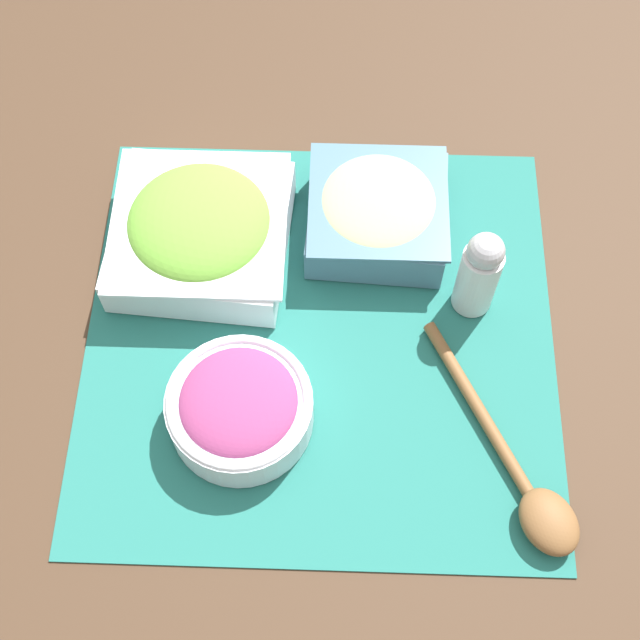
# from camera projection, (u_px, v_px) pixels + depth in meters

# --- Properties ---
(ground_plane) EXTENTS (3.00, 3.00, 0.00)m
(ground_plane) POSITION_uv_depth(u_px,v_px,m) (320.00, 336.00, 0.87)
(ground_plane) COLOR #422D1E
(placemat) EXTENTS (0.45, 0.45, 0.00)m
(placemat) POSITION_uv_depth(u_px,v_px,m) (320.00, 335.00, 0.87)
(placemat) COLOR #236B60
(placemat) RESTS_ON ground_plane
(lettuce_bowl) EXTENTS (0.18, 0.18, 0.07)m
(lettuce_bowl) POSITION_uv_depth(u_px,v_px,m) (200.00, 230.00, 0.88)
(lettuce_bowl) COLOR white
(lettuce_bowl) RESTS_ON placemat
(cucumber_bowl) EXTENTS (0.14, 0.14, 0.06)m
(cucumber_bowl) POSITION_uv_depth(u_px,v_px,m) (378.00, 211.00, 0.90)
(cucumber_bowl) COLOR slate
(cucumber_bowl) RESTS_ON placemat
(onion_bowl) EXTENTS (0.13, 0.13, 0.05)m
(onion_bowl) POSITION_uv_depth(u_px,v_px,m) (240.00, 407.00, 0.80)
(onion_bowl) COLOR silver
(onion_bowl) RESTS_ON placemat
(wooden_spoon) EXTENTS (0.14, 0.23, 0.03)m
(wooden_spoon) POSITION_uv_depth(u_px,v_px,m) (530.00, 491.00, 0.78)
(wooden_spoon) COLOR brown
(wooden_spoon) RESTS_ON placemat
(pepper_shaker) EXTENTS (0.04, 0.04, 0.11)m
(pepper_shaker) POSITION_uv_depth(u_px,v_px,m) (479.00, 273.00, 0.84)
(pepper_shaker) COLOR silver
(pepper_shaker) RESTS_ON placemat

